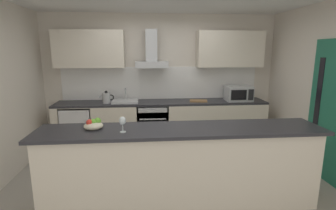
{
  "coord_description": "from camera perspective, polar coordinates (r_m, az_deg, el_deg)",
  "views": [
    {
      "loc": [
        -0.32,
        -3.54,
        1.89
      ],
      "look_at": [
        0.03,
        0.39,
        1.05
      ],
      "focal_mm": 27.6,
      "sensor_mm": 36.0,
      "label": 1
    }
  ],
  "objects": [
    {
      "name": "counter_back",
      "position": [
        5.19,
        -1.32,
        -4.1
      ],
      "size": [
        4.11,
        0.6,
        0.9
      ],
      "color": "beige",
      "rests_on": "ground"
    },
    {
      "name": "fruit_bowl",
      "position": [
        3.13,
        -16.11,
        -4.25
      ],
      "size": [
        0.22,
        0.22,
        0.13
      ],
      "color": "beige",
      "rests_on": "counter_island"
    },
    {
      "name": "backsplash_tile",
      "position": [
        5.33,
        -1.58,
        4.9
      ],
      "size": [
        3.97,
        0.02,
        0.66
      ],
      "primitive_type": "cube",
      "color": "white"
    },
    {
      "name": "ground",
      "position": [
        4.03,
        0.13,
        -16.13
      ],
      "size": [
        5.67,
        4.51,
        0.02
      ],
      "primitive_type": "cube",
      "color": "gray"
    },
    {
      "name": "wine_glass",
      "position": [
        2.91,
        -10.01,
        -3.61
      ],
      "size": [
        0.08,
        0.08,
        0.18
      ],
      "color": "silver",
      "rests_on": "counter_island"
    },
    {
      "name": "oven",
      "position": [
        5.15,
        -3.44,
        -4.12
      ],
      "size": [
        0.6,
        0.62,
        0.8
      ],
      "color": "slate",
      "rests_on": "ground"
    },
    {
      "name": "side_door",
      "position": [
        4.39,
        32.06,
        -1.17
      ],
      "size": [
        0.08,
        0.85,
        2.05
      ],
      "color": "#1E664C",
      "rests_on": "ground"
    },
    {
      "name": "microwave",
      "position": [
        5.32,
        15.29,
        2.5
      ],
      "size": [
        0.5,
        0.38,
        0.3
      ],
      "color": "#B7BABC",
      "rests_on": "counter_back"
    },
    {
      "name": "refrigerator",
      "position": [
        5.32,
        -19.07,
        -4.66
      ],
      "size": [
        0.58,
        0.6,
        0.85
      ],
      "color": "white",
      "rests_on": "ground"
    },
    {
      "name": "wall_back",
      "position": [
        5.4,
        -1.63,
        5.73
      ],
      "size": [
        5.67,
        0.12,
        2.6
      ],
      "primitive_type": "cube",
      "color": "silver",
      "rests_on": "ground"
    },
    {
      "name": "kettle",
      "position": [
        5.05,
        -13.45,
        1.59
      ],
      "size": [
        0.29,
        0.15,
        0.24
      ],
      "color": "#B7BABC",
      "rests_on": "counter_back"
    },
    {
      "name": "counter_island",
      "position": [
        3.23,
        2.81,
        -13.48
      ],
      "size": [
        3.37,
        0.64,
        0.99
      ],
      "color": "beige",
      "rests_on": "ground"
    },
    {
      "name": "wall_right",
      "position": [
        4.5,
        32.16,
        2.64
      ],
      "size": [
        0.12,
        4.51,
        2.6
      ],
      "primitive_type": "cube",
      "color": "silver",
      "rests_on": "ground"
    },
    {
      "name": "sink",
      "position": [
        5.07,
        -9.43,
        0.91
      ],
      "size": [
        0.5,
        0.4,
        0.26
      ],
      "color": "silver",
      "rests_on": "counter_back"
    },
    {
      "name": "chopping_board",
      "position": [
        5.13,
        6.74,
        0.92
      ],
      "size": [
        0.37,
        0.28,
        0.02
      ],
      "primitive_type": "cube",
      "rotation": [
        0.0,
        0.0,
        -0.18
      ],
      "color": "#9E7247",
      "rests_on": "counter_back"
    },
    {
      "name": "range_hood",
      "position": [
        5.08,
        -3.68,
        10.83
      ],
      "size": [
        0.62,
        0.45,
        0.72
      ],
      "color": "#B7BABC"
    },
    {
      "name": "upper_cabinets",
      "position": [
        5.13,
        -1.51,
        12.23
      ],
      "size": [
        4.05,
        0.32,
        0.7
      ],
      "color": "beige"
    }
  ]
}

